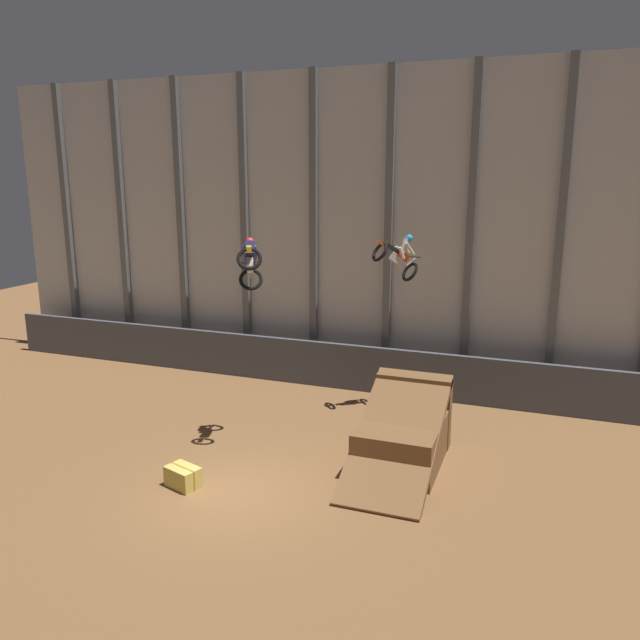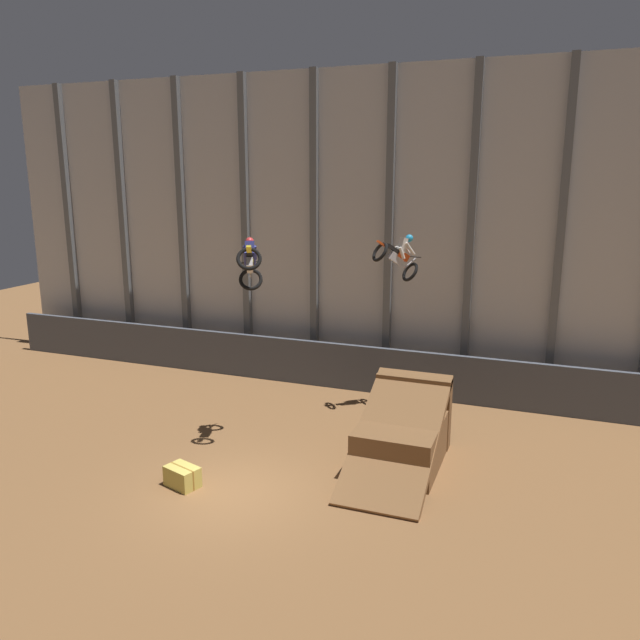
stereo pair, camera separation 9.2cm
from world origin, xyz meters
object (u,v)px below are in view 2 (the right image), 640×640
rider_bike_left_air (250,262)px  dirt_ramp (403,434)px  rider_bike_right_air (398,256)px  hay_bale_trackside (182,476)px

rider_bike_left_air → dirt_ramp: bearing=-22.5°
dirt_ramp → rider_bike_right_air: bearing=107.5°
dirt_ramp → hay_bale_trackside: bearing=-145.1°
hay_bale_trackside → dirt_ramp: bearing=34.9°
rider_bike_left_air → hay_bale_trackside: rider_bike_left_air is taller
dirt_ramp → rider_bike_right_air: 6.25m
dirt_ramp → rider_bike_left_air: size_ratio=2.64×
rider_bike_right_air → hay_bale_trackside: (-3.96, -7.56, -5.23)m
rider_bike_right_air → hay_bale_trackside: bearing=-70.9°
rider_bike_left_air → rider_bike_right_air: 5.44m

